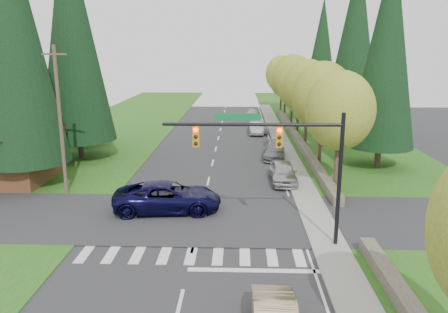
{
  "coord_description": "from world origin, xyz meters",
  "views": [
    {
      "loc": [
        2.24,
        -16.08,
        9.67
      ],
      "look_at": [
        1.3,
        11.92,
        2.8
      ],
      "focal_mm": 35.0,
      "sensor_mm": 36.0,
      "label": 1
    }
  ],
  "objects_px": {
    "parked_car_b": "(274,151)",
    "parked_car_d": "(258,125)",
    "parked_car_a": "(283,172)",
    "parked_car_e": "(252,114)",
    "suv_navy": "(168,197)",
    "parked_car_c": "(257,127)"
  },
  "relations": [
    {
      "from": "parked_car_c",
      "to": "parked_car_a",
      "type": "bearing_deg",
      "value": -84.39
    },
    {
      "from": "parked_car_d",
      "to": "parked_car_e",
      "type": "xyz_separation_m",
      "value": [
        -0.47,
        10.91,
        -0.2
      ]
    },
    {
      "from": "parked_car_b",
      "to": "parked_car_e",
      "type": "bearing_deg",
      "value": 97.99
    },
    {
      "from": "parked_car_b",
      "to": "parked_car_d",
      "type": "bearing_deg",
      "value": 98.58
    },
    {
      "from": "parked_car_a",
      "to": "parked_car_d",
      "type": "distance_m",
      "value": 20.72
    },
    {
      "from": "parked_car_a",
      "to": "parked_car_e",
      "type": "xyz_separation_m",
      "value": [
        -1.4,
        31.61,
        -0.18
      ]
    },
    {
      "from": "parked_car_c",
      "to": "suv_navy",
      "type": "bearing_deg",
      "value": -102.0
    },
    {
      "from": "suv_navy",
      "to": "parked_car_a",
      "type": "bearing_deg",
      "value": -56.0
    },
    {
      "from": "suv_navy",
      "to": "parked_car_b",
      "type": "xyz_separation_m",
      "value": [
        7.58,
        13.7,
        -0.22
      ]
    },
    {
      "from": "parked_car_b",
      "to": "parked_car_e",
      "type": "xyz_separation_m",
      "value": [
        -1.33,
        24.12,
        -0.07
      ]
    },
    {
      "from": "parked_car_a",
      "to": "parked_car_c",
      "type": "bearing_deg",
      "value": 92.97
    },
    {
      "from": "parked_car_a",
      "to": "parked_car_b",
      "type": "xyz_separation_m",
      "value": [
        -0.07,
        7.49,
        -0.11
      ]
    },
    {
      "from": "parked_car_a",
      "to": "parked_car_e",
      "type": "height_order",
      "value": "parked_car_a"
    },
    {
      "from": "parked_car_c",
      "to": "parked_car_e",
      "type": "relative_size",
      "value": 1.09
    },
    {
      "from": "parked_car_c",
      "to": "parked_car_b",
      "type": "bearing_deg",
      "value": -82.56
    },
    {
      "from": "parked_car_b",
      "to": "parked_car_d",
      "type": "distance_m",
      "value": 13.24
    },
    {
      "from": "parked_car_b",
      "to": "parked_car_d",
      "type": "relative_size",
      "value": 0.99
    },
    {
      "from": "suv_navy",
      "to": "parked_car_e",
      "type": "distance_m",
      "value": 38.33
    },
    {
      "from": "suv_navy",
      "to": "parked_car_e",
      "type": "bearing_deg",
      "value": -14.43
    },
    {
      "from": "parked_car_b",
      "to": "suv_navy",
      "type": "bearing_deg",
      "value": -114.14
    },
    {
      "from": "parked_car_c",
      "to": "parked_car_e",
      "type": "height_order",
      "value": "parked_car_c"
    },
    {
      "from": "suv_navy",
      "to": "parked_car_c",
      "type": "bearing_deg",
      "value": -19.18
    }
  ]
}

